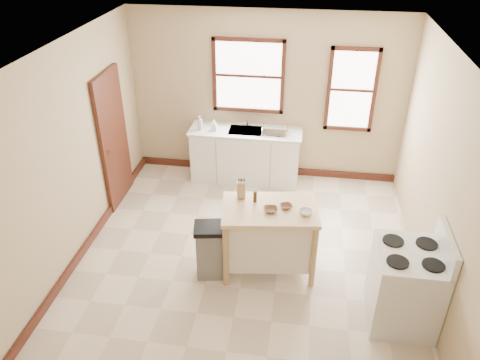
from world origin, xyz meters
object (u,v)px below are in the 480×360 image
(soap_bottle_a, at_px, (200,123))
(knife_block, at_px, (241,190))
(pepper_grinder, at_px, (255,197))
(gas_stove, at_px, (407,278))
(kitchen_island, at_px, (269,239))
(trash_bin, at_px, (211,250))
(soap_bottle_b, at_px, (214,125))
(bowl_a, at_px, (271,210))
(bowl_b, at_px, (286,206))
(dish_rack, at_px, (275,131))
(bowl_c, at_px, (306,212))

(soap_bottle_a, xyz_separation_m, knife_block, (0.97, -1.99, 0.01))
(pepper_grinder, relative_size, gas_stove, 0.12)
(kitchen_island, bearing_deg, pepper_grinder, 142.91)
(trash_bin, relative_size, gas_stove, 0.62)
(knife_block, bearing_deg, soap_bottle_b, 97.71)
(bowl_a, bearing_deg, bowl_b, 29.69)
(knife_block, bearing_deg, kitchen_island, -38.96)
(gas_stove, bearing_deg, bowl_b, 154.09)
(soap_bottle_b, xyz_separation_m, bowl_a, (1.14, -2.25, -0.04))
(bowl_a, bearing_deg, dish_rack, 93.45)
(gas_stove, bearing_deg, pepper_grinder, 157.24)
(pepper_grinder, bearing_deg, soap_bottle_b, 114.04)
(soap_bottle_a, relative_size, pepper_grinder, 1.59)
(gas_stove, bearing_deg, dish_rack, 121.02)
(knife_block, xyz_separation_m, pepper_grinder, (0.19, -0.08, -0.03))
(kitchen_island, height_order, trash_bin, kitchen_island)
(soap_bottle_a, bearing_deg, knife_block, -44.78)
(soap_bottle_b, distance_m, knife_block, 2.13)
(bowl_c, bearing_deg, kitchen_island, 171.68)
(dish_rack, distance_m, bowl_b, 2.18)
(dish_rack, height_order, bowl_a, dish_rack)
(kitchen_island, bearing_deg, soap_bottle_b, 109.55)
(pepper_grinder, distance_m, gas_stove, 1.97)
(dish_rack, relative_size, bowl_a, 2.41)
(knife_block, distance_m, bowl_c, 0.86)
(soap_bottle_a, height_order, gas_stove, gas_stove)
(knife_block, height_order, trash_bin, knife_block)
(dish_rack, relative_size, bowl_c, 2.55)
(pepper_grinder, height_order, bowl_a, pepper_grinder)
(kitchen_island, bearing_deg, bowl_c, -15.96)
(soap_bottle_a, relative_size, gas_stove, 0.19)
(gas_stove, bearing_deg, trash_bin, 169.64)
(soap_bottle_b, distance_m, bowl_c, 2.74)
(soap_bottle_a, relative_size, bowl_b, 1.62)
(soap_bottle_b, bearing_deg, kitchen_island, -63.37)
(soap_bottle_a, xyz_separation_m, bowl_c, (1.79, -2.25, -0.06))
(bowl_c, height_order, gas_stove, gas_stove)
(bowl_c, bearing_deg, soap_bottle_a, 128.60)
(soap_bottle_a, xyz_separation_m, bowl_b, (1.55, -2.15, -0.07))
(pepper_grinder, bearing_deg, soap_bottle_a, 119.26)
(soap_bottle_b, bearing_deg, bowl_a, -63.79)
(bowl_c, bearing_deg, bowl_b, 157.00)
(dish_rack, relative_size, trash_bin, 0.55)
(soap_bottle_a, bearing_deg, trash_bin, -55.75)
(trash_bin, bearing_deg, kitchen_island, 6.59)
(bowl_b, bearing_deg, gas_stove, -25.91)
(pepper_grinder, xyz_separation_m, bowl_b, (0.39, -0.07, -0.06))
(soap_bottle_a, distance_m, bowl_c, 2.88)
(soap_bottle_b, bearing_deg, soap_bottle_a, -179.78)
(soap_bottle_a, xyz_separation_m, bowl_a, (1.37, -2.25, -0.06))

